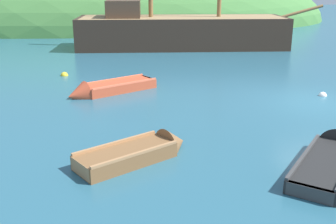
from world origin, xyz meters
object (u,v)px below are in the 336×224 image
Objects in this scene: rowboat_far at (141,153)px; buoy_white at (323,96)px; rowboat_outer_right at (330,159)px; buoy_yellow at (64,76)px; rowboat_near_dock at (107,90)px; sailing_ship at (180,36)px.

rowboat_far is 9.10m from buoy_white.
rowboat_far is at bearing 118.32° from rowboat_outer_right.
buoy_yellow is 11.77m from buoy_white.
rowboat_outer_right is 1.10× the size of rowboat_far.
rowboat_outer_right is 9.40m from rowboat_near_dock.
sailing_ship is at bearing 46.35° from buoy_yellow.
rowboat_near_dock reaches higher than rowboat_outer_right.
rowboat_outer_right is 13.42m from buoy_yellow.
buoy_yellow is (-7.25, 11.30, -0.10)m from rowboat_outer_right.
rowboat_far is at bearing -75.77° from buoy_yellow.
sailing_ship is at bearing 41.77° from rowboat_outer_right.
sailing_ship reaches higher than rowboat_near_dock.
rowboat_near_dock is 8.69m from buoy_white.
rowboat_outer_right is at bearing -57.30° from buoy_yellow.
buoy_yellow is 1.12× the size of buoy_white.
rowboat_outer_right is 6.58m from buoy_white.
buoy_white is at bearing 13.20° from rowboat_outer_right.
rowboat_near_dock is at bearing -61.44° from buoy_yellow.
sailing_ship is 4.33× the size of rowboat_near_dock.
rowboat_far is 0.84× the size of rowboat_near_dock.
rowboat_outer_right is 11.06× the size of buoy_white.
rowboat_far is 9.01× the size of buoy_yellow.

